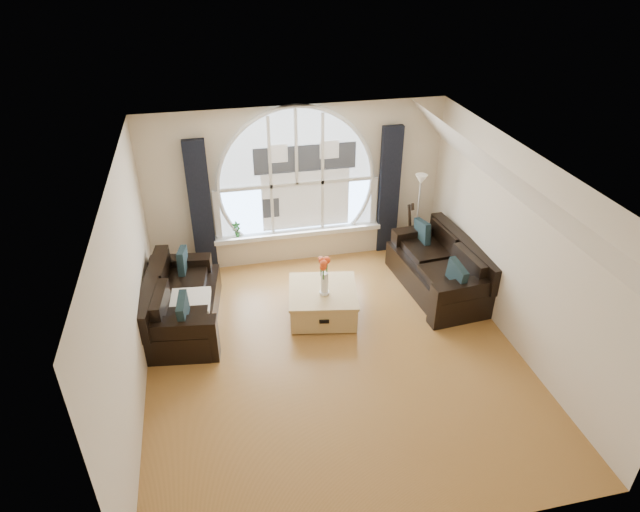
{
  "coord_description": "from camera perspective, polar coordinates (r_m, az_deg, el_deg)",
  "views": [
    {
      "loc": [
        -1.43,
        -5.62,
        5.03
      ],
      "look_at": [
        0.0,
        0.9,
        1.05
      ],
      "focal_mm": 30.78,
      "sensor_mm": 36.0,
      "label": 1
    }
  ],
  "objects": [
    {
      "name": "sofa_left",
      "position": [
        8.23,
        -14.17,
        -4.5
      ],
      "size": [
        1.19,
        1.99,
        0.84
      ],
      "primitive_type": "cube",
      "rotation": [
        0.0,
        0.0,
        -0.13
      ],
      "color": "black",
      "rests_on": "ground"
    },
    {
      "name": "throw_blanket",
      "position": [
        7.99,
        -13.33,
        -4.69
      ],
      "size": [
        0.61,
        0.61,
        0.1
      ],
      "primitive_type": "cube",
      "rotation": [
        0.0,
        0.0,
        -0.11
      ],
      "color": "silver",
      "rests_on": "sofa_left"
    },
    {
      "name": "arched_window",
      "position": [
        9.12,
        -2.48,
        8.85
      ],
      "size": [
        2.6,
        0.06,
        2.15
      ],
      "primitive_type": "cube",
      "color": "silver",
      "rests_on": "wall_back"
    },
    {
      "name": "attic_slope",
      "position": [
        7.21,
        19.12,
        7.24
      ],
      "size": [
        0.92,
        5.5,
        0.72
      ],
      "primitive_type": "cube",
      "color": "silver",
      "rests_on": "ground"
    },
    {
      "name": "ground",
      "position": [
        7.68,
        1.46,
        -10.14
      ],
      "size": [
        5.0,
        5.5,
        0.01
      ],
      "primitive_type": "cube",
      "color": "brown",
      "rests_on": "ground"
    },
    {
      "name": "ceiling",
      "position": [
        6.25,
        1.79,
        8.9
      ],
      "size": [
        5.0,
        5.5,
        0.01
      ],
      "primitive_type": "cube",
      "color": "silver",
      "rests_on": "ground"
    },
    {
      "name": "window_sill",
      "position": [
        9.53,
        -2.25,
        2.47
      ],
      "size": [
        2.9,
        0.22,
        0.08
      ],
      "primitive_type": "cube",
      "color": "white",
      "rests_on": "wall_back"
    },
    {
      "name": "vase_flowers",
      "position": [
        7.83,
        0.48,
        -1.54
      ],
      "size": [
        0.24,
        0.24,
        0.7
      ],
      "primitive_type": "cube",
      "color": "white",
      "rests_on": "coffee_chest"
    },
    {
      "name": "window_frame",
      "position": [
        9.09,
        -2.44,
        8.78
      ],
      "size": [
        2.76,
        0.08,
        2.15
      ],
      "primitive_type": "cube",
      "color": "white",
      "rests_on": "wall_back"
    },
    {
      "name": "coffee_chest",
      "position": [
        8.23,
        0.29,
        -4.74
      ],
      "size": [
        1.16,
        1.16,
        0.49
      ],
      "primitive_type": "cube",
      "rotation": [
        0.0,
        0.0,
        -0.18
      ],
      "color": "tan",
      "rests_on": "ground"
    },
    {
      "name": "wall_left",
      "position": [
        6.8,
        -19.36,
        -3.93
      ],
      "size": [
        0.01,
        5.5,
        2.7
      ],
      "primitive_type": "cube",
      "color": "beige",
      "rests_on": "ground"
    },
    {
      "name": "sofa_right",
      "position": [
        8.94,
        12.29,
        -1.19
      ],
      "size": [
        1.15,
        2.04,
        0.87
      ],
      "primitive_type": "cube",
      "rotation": [
        0.0,
        0.0,
        0.09
      ],
      "color": "black",
      "rests_on": "ground"
    },
    {
      "name": "guitar",
      "position": [
        9.73,
        9.11,
        2.85
      ],
      "size": [
        0.41,
        0.33,
        1.06
      ],
      "primitive_type": "cube",
      "rotation": [
        0.0,
        0.0,
        0.27
      ],
      "color": "brown",
      "rests_on": "ground"
    },
    {
      "name": "neighbor_house",
      "position": [
        9.18,
        -1.51,
        8.18
      ],
      "size": [
        1.7,
        0.02,
        1.5
      ],
      "primitive_type": "cube",
      "color": "silver",
      "rests_on": "wall_back"
    },
    {
      "name": "wall_front",
      "position": [
        4.88,
        9.73,
        -18.73
      ],
      "size": [
        5.0,
        0.01,
        2.7
      ],
      "primitive_type": "cube",
      "color": "beige",
      "rests_on": "ground"
    },
    {
      "name": "curtain_left",
      "position": [
        9.12,
        -12.28,
        4.88
      ],
      "size": [
        0.35,
        0.12,
        2.3
      ],
      "primitive_type": "cube",
      "color": "black",
      "rests_on": "ground"
    },
    {
      "name": "potted_plant",
      "position": [
        9.35,
        -8.66,
        2.75
      ],
      "size": [
        0.16,
        0.12,
        0.28
      ],
      "primitive_type": "imported",
      "rotation": [
        0.0,
        0.0,
        0.19
      ],
      "color": "#1E6023",
      "rests_on": "window_sill"
    },
    {
      "name": "wall_back",
      "position": [
        9.26,
        -2.47,
        7.34
      ],
      "size": [
        5.0,
        0.01,
        2.7
      ],
      "primitive_type": "cube",
      "color": "beige",
      "rests_on": "ground"
    },
    {
      "name": "curtain_right",
      "position": [
        9.61,
        7.18,
        6.73
      ],
      "size": [
        0.35,
        0.12,
        2.3
      ],
      "primitive_type": "cube",
      "color": "black",
      "rests_on": "ground"
    },
    {
      "name": "floor_lamp",
      "position": [
        9.5,
        10.07,
        3.84
      ],
      "size": [
        0.24,
        0.24,
        1.6
      ],
      "primitive_type": "cube",
      "color": "#B2B2B2",
      "rests_on": "ground"
    },
    {
      "name": "wall_right",
      "position": [
        7.78,
        19.79,
        0.6
      ],
      "size": [
        0.01,
        5.5,
        2.7
      ],
      "primitive_type": "cube",
      "color": "beige",
      "rests_on": "ground"
    }
  ]
}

